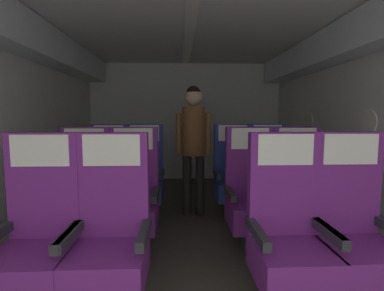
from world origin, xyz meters
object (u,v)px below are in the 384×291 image
Objects in this scene: seat_a_left_aisle at (111,240)px; seat_b_right_window at (251,198)px; seat_a_left_window at (37,241)px; seat_a_right_aisle at (354,236)px; seat_b_right_aisle at (299,197)px; seat_c_right_window at (233,177)px; seat_a_right_window at (288,238)px; seat_b_left_window at (83,200)px; seat_b_left_aisle at (133,199)px; seat_c_left_window at (108,179)px; seat_c_right_aisle at (269,177)px; seat_c_left_aisle at (144,178)px; flight_attendant at (193,137)px.

seat_a_left_aisle is 1.42m from seat_b_right_window.
seat_a_right_aisle is at bearing -0.18° from seat_a_left_window.
seat_a_left_window is 1.99m from seat_a_right_aisle.
seat_b_right_aisle is 1.00× the size of seat_c_right_window.
seat_a_right_window is (1.56, -0.01, 0.00)m from seat_a_left_window.
seat_c_right_window is at bearing 90.23° from seat_b_right_window.
seat_a_left_aisle is at bearing -62.90° from seat_b_left_window.
seat_b_right_aisle is 1.00× the size of seat_b_right_window.
seat_b_left_aisle is (-1.11, 0.92, 0.00)m from seat_a_right_window.
seat_a_right_window is at bearing -178.86° from seat_a_right_aisle.
seat_c_right_aisle is (1.98, 0.02, 0.00)m from seat_c_left_window.
seat_a_left_window is at bearing 179.45° from seat_a_right_window.
seat_a_left_window is 2.37m from seat_c_right_window.
seat_b_left_window is 1.00× the size of seat_c_left_window.
seat_c_left_aisle is (-1.55, 1.80, 0.00)m from seat_a_right_aisle.
seat_c_left_window and seat_c_right_aisle have the same top height.
seat_a_right_window is 1.87m from seat_c_right_aisle.
seat_c_right_window is at bearing 0.75° from seat_c_left_window.
seat_a_left_aisle is 0.71× the size of flight_attendant.
seat_c_left_window is at bearing 155.94° from seat_b_right_aisle.
seat_c_left_window is at bearing -179.25° from seat_c_right_window.
seat_a_right_aisle and seat_b_left_aisle have the same top height.
seat_a_right_aisle is at bearing -23.93° from seat_b_left_window.
seat_c_left_window is at bearing 138.03° from seat_a_right_aisle.
seat_a_left_aisle and seat_c_right_aisle have the same top height.
seat_b_left_aisle is 1.00× the size of seat_c_left_window.
seat_a_left_window is 1.00× the size of seat_a_right_window.
seat_c_left_aisle is (0.44, 0.91, 0.00)m from seat_b_left_window.
seat_b_right_window is 1.42m from seat_c_left_aisle.
seat_c_left_window is (-0.44, 0.88, 0.00)m from seat_b_left_aisle.
seat_b_right_window is 1.00× the size of seat_c_left_aisle.
seat_b_right_aisle is (0.01, 0.89, 0.00)m from seat_a_right_aisle.
flight_attendant reaches higher than seat_b_right_aisle.
flight_attendant is (1.05, 0.94, 0.51)m from seat_b_left_window.
seat_b_left_window and seat_c_left_aisle have the same top height.
seat_a_right_window is 1.00× the size of seat_c_left_window.
seat_b_left_aisle is 1.79m from seat_c_right_aisle.
seat_b_right_aisle is at bearing -0.76° from seat_b_right_window.
seat_c_left_window is at bearing 116.50° from seat_b_left_aisle.
seat_b_right_window is at bearing -39.02° from seat_c_left_aisle.
seat_a_right_window and seat_b_left_window have the same top height.
flight_attendant is at bearing 117.34° from seat_a_right_aisle.
seat_a_right_aisle is 1.00× the size of seat_b_left_aisle.
seat_a_left_window is 2.16m from flight_attendant.
seat_c_left_window is 1.98m from seat_c_right_aisle.
seat_a_right_aisle is at bearing -30.44° from seat_b_left_aisle.
seat_c_right_aisle is (1.55, 0.01, 0.00)m from seat_c_left_aisle.
flight_attendant is (-0.50, 0.93, 0.51)m from seat_b_right_window.
flight_attendant is (-0.94, 0.02, 0.51)m from seat_c_right_aisle.
seat_b_left_window is 0.71× the size of flight_attendant.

